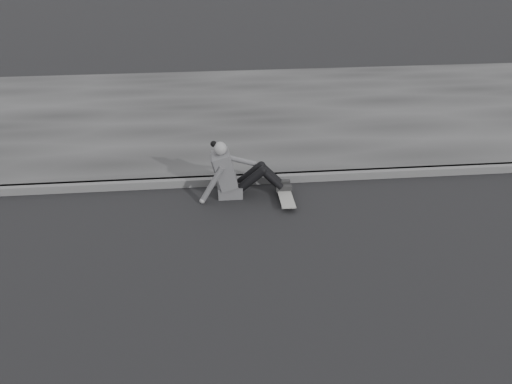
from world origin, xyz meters
TOP-DOWN VIEW (x-y plane):
  - ground at (0.00, 0.00)m, footprint 80.00×80.00m
  - curb at (0.00, 2.58)m, footprint 24.00×0.16m
  - sidewalk at (0.00, 5.60)m, footprint 24.00×6.00m
  - skateboard at (-2.09, 1.95)m, footprint 0.20×0.78m
  - seated_woman at (-2.82, 2.20)m, footprint 1.38×0.46m

SIDE VIEW (x-z plane):
  - ground at x=0.00m, z-range 0.00..0.00m
  - curb at x=0.00m, z-range 0.00..0.12m
  - sidewalk at x=0.00m, z-range 0.00..0.12m
  - skateboard at x=-2.09m, z-range 0.03..0.12m
  - seated_woman at x=-2.82m, z-range -0.08..0.80m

